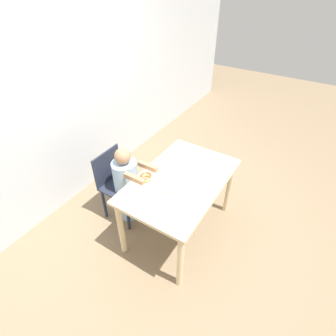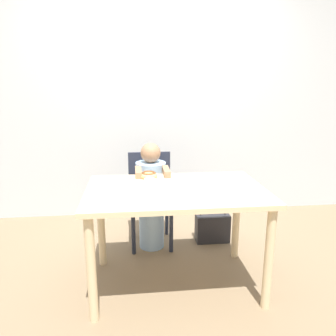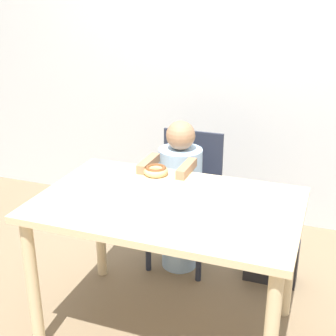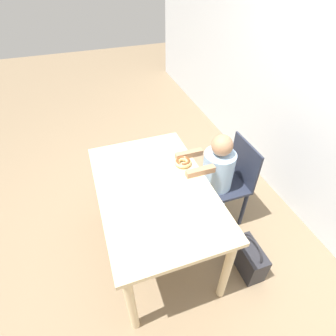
{
  "view_description": "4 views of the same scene",
  "coord_description": "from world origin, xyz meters",
  "px_view_note": "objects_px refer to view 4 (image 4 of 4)",
  "views": [
    {
      "loc": [
        -1.73,
        -0.95,
        2.45
      ],
      "look_at": [
        -0.04,
        0.12,
        0.87
      ],
      "focal_mm": 28.0,
      "sensor_mm": 36.0,
      "label": 1
    },
    {
      "loc": [
        -0.29,
        -2.18,
        1.47
      ],
      "look_at": [
        -0.04,
        0.12,
        0.87
      ],
      "focal_mm": 35.0,
      "sensor_mm": 36.0,
      "label": 2
    },
    {
      "loc": [
        0.7,
        -1.9,
        1.71
      ],
      "look_at": [
        -0.04,
        0.12,
        0.87
      ],
      "focal_mm": 50.0,
      "sensor_mm": 36.0,
      "label": 3
    },
    {
      "loc": [
        1.3,
        -0.35,
        2.11
      ],
      "look_at": [
        -0.04,
        0.12,
        0.87
      ],
      "focal_mm": 28.0,
      "sensor_mm": 36.0,
      "label": 4
    }
  ],
  "objects_px": {
    "chair": "(227,182)",
    "handbag": "(249,258)",
    "child_figure": "(215,182)",
    "donut": "(183,162)",
    "cup": "(140,169)"
  },
  "relations": [
    {
      "from": "chair",
      "to": "handbag",
      "type": "height_order",
      "value": "chair"
    },
    {
      "from": "chair",
      "to": "cup",
      "type": "xyz_separation_m",
      "value": [
        -0.04,
        -0.77,
        0.35
      ]
    },
    {
      "from": "child_figure",
      "to": "donut",
      "type": "bearing_deg",
      "value": -96.43
    },
    {
      "from": "chair",
      "to": "handbag",
      "type": "xyz_separation_m",
      "value": [
        0.59,
        -0.07,
        -0.31
      ]
    },
    {
      "from": "child_figure",
      "to": "handbag",
      "type": "distance_m",
      "value": 0.68
    },
    {
      "from": "cup",
      "to": "donut",
      "type": "bearing_deg",
      "value": 88.81
    },
    {
      "from": "child_figure",
      "to": "cup",
      "type": "height_order",
      "value": "child_figure"
    },
    {
      "from": "chair",
      "to": "handbag",
      "type": "relative_size",
      "value": 2.13
    },
    {
      "from": "handbag",
      "to": "cup",
      "type": "height_order",
      "value": "cup"
    },
    {
      "from": "donut",
      "to": "cup",
      "type": "distance_m",
      "value": 0.35
    },
    {
      "from": "handbag",
      "to": "cup",
      "type": "xyz_separation_m",
      "value": [
        -0.63,
        -0.7,
        0.66
      ]
    },
    {
      "from": "donut",
      "to": "handbag",
      "type": "height_order",
      "value": "donut"
    },
    {
      "from": "chair",
      "to": "donut",
      "type": "bearing_deg",
      "value": -94.65
    },
    {
      "from": "cup",
      "to": "child_figure",
      "type": "bearing_deg",
      "value": 86.33
    },
    {
      "from": "handbag",
      "to": "child_figure",
      "type": "bearing_deg",
      "value": -175.17
    }
  ]
}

